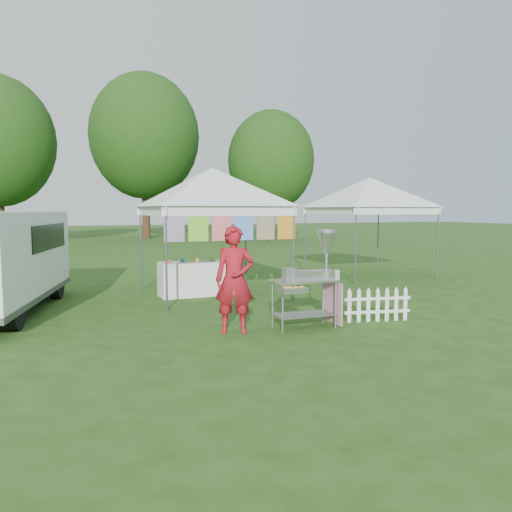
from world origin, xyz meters
name	(u,v)px	position (x,y,z in m)	size (l,w,h in m)	color
ground	(275,326)	(0.00, 0.00, 0.00)	(120.00, 120.00, 0.00)	#224413
canopy_main	(212,168)	(0.00, 3.49, 2.99)	(4.24, 4.24, 3.45)	#59595E
canopy_right	(369,178)	(5.50, 5.00, 2.99)	(4.24, 4.24, 3.45)	#59595E
tree_mid	(145,137)	(3.00, 28.00, 7.14)	(7.60, 7.60, 11.52)	#3D2B16
tree_right	(271,161)	(10.00, 22.00, 5.18)	(5.60, 5.60, 8.42)	#3D2B16
donut_cart	(314,270)	(0.60, -0.28, 0.99)	(1.23, 0.79, 1.68)	gray
vendor	(235,280)	(-0.80, -0.15, 0.88)	(0.64, 0.42, 1.76)	maroon
picket_fence	(378,306)	(1.87, -0.39, 0.29)	(1.24, 0.29, 0.56)	white
display_table	(198,278)	(-0.33, 3.60, 0.40)	(1.80, 0.70, 0.80)	white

